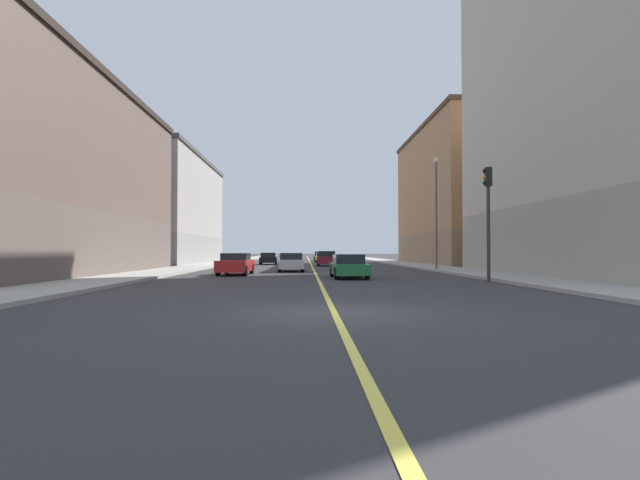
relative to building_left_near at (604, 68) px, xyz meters
The scene contains 17 objects.
ground_plane 26.20m from the building_left_near, 135.50° to the right, with size 400.00×400.00×0.00m, color #313133.
sidewalk_left 35.41m from the building_left_near, 101.35° to the left, with size 3.41×168.00×0.15m, color #9E9B93.
sidewalk_right 43.83m from the building_left_near, 129.19° to the left, with size 3.41×168.00×0.15m, color #9E9B93.
lane_center_stripe 38.58m from the building_left_near, 116.93° to the left, with size 0.16×154.00×0.01m, color #E5D14C.
building_left_near is the anchor object (origin of this frame).
building_left_mid 26.64m from the building_left_near, 90.00° to the left, with size 10.01×24.63×14.76m.
building_right_corner 33.80m from the building_left_near, behind, with size 10.01×25.75×11.54m.
building_right_midblock 43.83m from the building_left_near, 139.93° to the left, with size 10.01×24.43×11.72m.
traffic_light_left_near 13.13m from the building_left_near, 150.12° to the right, with size 0.40×0.32×5.40m.
street_lamp_left_near 13.25m from the building_left_near, 133.01° to the left, with size 0.36×0.36×8.13m.
car_blue 46.52m from the building_left_near, 109.49° to the left, with size 1.85×4.58×1.33m.
car_green 18.82m from the building_left_near, behind, with size 1.90×4.42×1.28m.
car_black 34.77m from the building_left_near, 129.99° to the left, with size 1.97×4.55×1.24m.
car_red 24.45m from the building_left_near, behind, with size 1.90×4.56×1.32m.
car_silver 22.76m from the building_left_near, 157.94° to the left, with size 1.94×4.15×1.31m.
car_yellow 38.93m from the building_left_near, 113.89° to the left, with size 1.90×4.03×1.22m.
car_maroon 27.74m from the building_left_near, 126.71° to the left, with size 1.99×4.55×1.42m.
Camera 1 is at (-0.72, -12.24, 1.50)m, focal length 28.53 mm.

